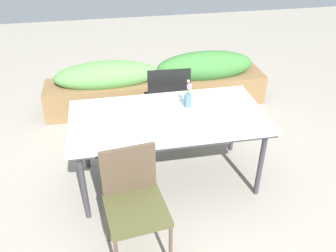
# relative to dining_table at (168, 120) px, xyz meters

# --- Properties ---
(ground_plane) EXTENTS (12.00, 12.00, 0.00)m
(ground_plane) POSITION_rel_dining_table_xyz_m (-0.03, 0.03, -0.70)
(ground_plane) COLOR gray
(dining_table) EXTENTS (1.77, 0.90, 0.76)m
(dining_table) POSITION_rel_dining_table_xyz_m (0.00, 0.00, 0.00)
(dining_table) COLOR #B2C6C1
(dining_table) RESTS_ON ground
(chair_near_left) EXTENTS (0.49, 0.49, 0.91)m
(chair_near_left) POSITION_rel_dining_table_xyz_m (-0.41, -0.77, -0.16)
(chair_near_left) COLOR #464525
(chair_near_left) RESTS_ON ground
(chair_far_side) EXTENTS (0.50, 0.50, 0.93)m
(chair_far_side) POSITION_rel_dining_table_xyz_m (0.14, 0.76, -0.19)
(chair_far_side) COLOR black
(chair_far_side) RESTS_ON ground
(flower_vase) EXTENTS (0.07, 0.07, 0.27)m
(flower_vase) POSITION_rel_dining_table_xyz_m (0.22, 0.13, 0.16)
(flower_vase) COLOR slate
(flower_vase) RESTS_ON dining_table
(planter_box) EXTENTS (2.94, 0.54, 0.72)m
(planter_box) POSITION_rel_dining_table_xyz_m (0.17, 1.56, -0.37)
(planter_box) COLOR brown
(planter_box) RESTS_ON ground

